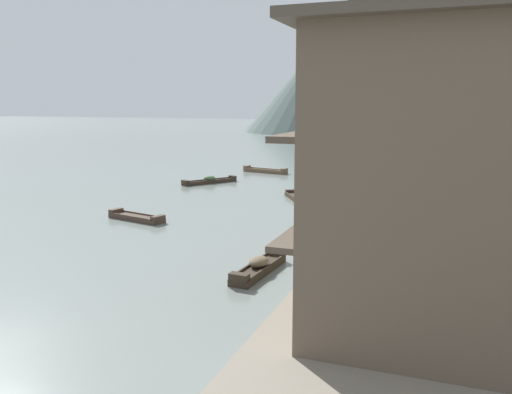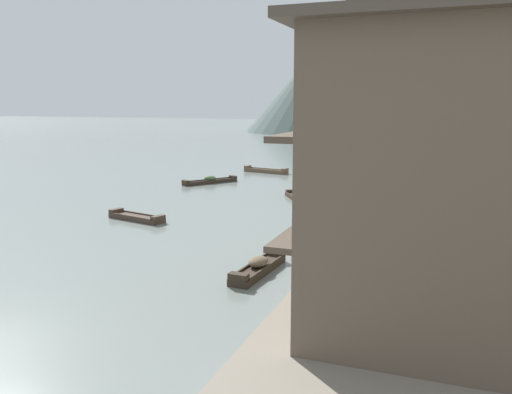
# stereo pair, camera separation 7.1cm
# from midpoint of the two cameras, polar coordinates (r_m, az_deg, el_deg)

# --- Properties ---
(boat_moored_nearest) EXTENTS (1.50, 4.11, 0.39)m
(boat_moored_nearest) POSITION_cam_midpoint_polar(r_m,az_deg,el_deg) (56.00, 13.56, 3.13)
(boat_moored_nearest) COLOR #232326
(boat_moored_nearest) RESTS_ON ground
(boat_moored_second) EXTENTS (1.17, 4.94, 0.55)m
(boat_moored_second) POSITION_cam_midpoint_polar(r_m,az_deg,el_deg) (50.51, 12.88, 2.48)
(boat_moored_second) COLOR brown
(boat_moored_second) RESTS_ON ground
(boat_moored_third) EXTENTS (3.41, 4.60, 0.65)m
(boat_moored_third) POSITION_cam_midpoint_polar(r_m,az_deg,el_deg) (44.66, -4.95, 1.76)
(boat_moored_third) COLOR #33281E
(boat_moored_third) RESTS_ON ground
(boat_moored_far) EXTENTS (4.72, 1.90, 0.55)m
(boat_moored_far) POSITION_cam_midpoint_polar(r_m,az_deg,el_deg) (51.40, 1.11, 2.86)
(boat_moored_far) COLOR brown
(boat_moored_far) RESTS_ON ground
(boat_midriver_drifting) EXTENTS (3.63, 5.10, 0.74)m
(boat_midriver_drifting) POSITION_cam_midpoint_polar(r_m,az_deg,el_deg) (36.41, 4.96, -0.11)
(boat_midriver_drifting) COLOR #33281E
(boat_midriver_drifting) RESTS_ON ground
(boat_midriver_upstream) EXTENTS (3.14, 3.54, 0.70)m
(boat_midriver_upstream) POSITION_cam_midpoint_polar(r_m,az_deg,el_deg) (51.42, 6.89, 2.87)
(boat_midriver_upstream) COLOR #232326
(boat_midriver_upstream) RESTS_ON ground
(boat_upstream_distant) EXTENTS (3.93, 1.83, 0.47)m
(boat_upstream_distant) POSITION_cam_midpoint_polar(r_m,az_deg,el_deg) (31.32, -12.73, -2.16)
(boat_upstream_distant) COLOR #423328
(boat_upstream_distant) RESTS_ON ground
(boat_crossing_west) EXTENTS (1.08, 3.96, 0.68)m
(boat_crossing_west) POSITION_cam_midpoint_polar(r_m,az_deg,el_deg) (21.18, 0.35, -7.60)
(boat_crossing_west) COLOR #33281E
(boat_crossing_west) RESTS_ON ground
(house_waterfront_nearest) EXTENTS (7.13, 7.54, 8.74)m
(house_waterfront_nearest) POSITION_cam_midpoint_polar(r_m,az_deg,el_deg) (14.80, 19.04, 2.84)
(house_waterfront_nearest) COLOR brown
(house_waterfront_nearest) RESTS_ON riverbank_right
(house_waterfront_second) EXTENTS (6.51, 6.66, 8.74)m
(house_waterfront_second) POSITION_cam_midpoint_polar(r_m,az_deg,el_deg) (21.49, 18.84, 4.99)
(house_waterfront_second) COLOR #7F705B
(house_waterfront_second) RESTS_ON riverbank_right
(house_waterfront_tall) EXTENTS (5.88, 6.24, 6.14)m
(house_waterfront_tall) POSITION_cam_midpoint_polar(r_m,az_deg,el_deg) (27.58, 18.51, 3.33)
(house_waterfront_tall) COLOR #7F705B
(house_waterfront_tall) RESTS_ON riverbank_right
(house_waterfront_narrow) EXTENTS (5.36, 7.74, 6.14)m
(house_waterfront_narrow) POSITION_cam_midpoint_polar(r_m,az_deg,el_deg) (34.93, 18.61, 4.64)
(house_waterfront_narrow) COLOR #75604C
(house_waterfront_narrow) RESTS_ON riverbank_right
(hill_far_west) EXTENTS (36.02, 36.02, 18.51)m
(hill_far_west) POSITION_cam_midpoint_polar(r_m,az_deg,el_deg) (147.64, 9.24, 11.01)
(hill_far_west) COLOR slate
(hill_far_west) RESTS_ON ground
(hill_far_centre) EXTENTS (36.96, 36.96, 21.79)m
(hill_far_centre) POSITION_cam_midpoint_polar(r_m,az_deg,el_deg) (126.54, 7.52, 11.97)
(hill_far_centre) COLOR #4C5B56
(hill_far_centre) RESTS_ON ground
(hill_far_east) EXTENTS (54.36, 54.36, 24.16)m
(hill_far_east) POSITION_cam_midpoint_polar(r_m,az_deg,el_deg) (138.90, 10.49, 12.21)
(hill_far_east) COLOR #4C5B56
(hill_far_east) RESTS_ON ground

